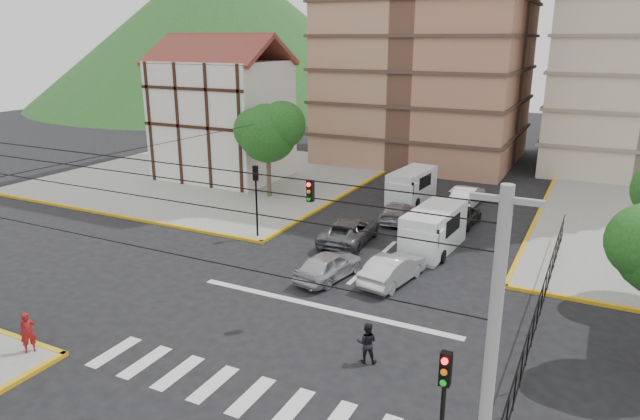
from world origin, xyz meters
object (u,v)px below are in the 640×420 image
Objects in this scene: traffic_light_se at (443,404)px; car_silver_front_left at (329,265)px; van_left_lane at (410,187)px; van_right_lane at (432,232)px; traffic_light_nw at (256,189)px; car_white_front_right at (393,269)px; pedestrian_crosswalk at (367,343)px; pedestrian_sw_corner at (28,333)px.

car_silver_front_left is (-8.99, 12.03, -2.38)m from traffic_light_se.
van_right_lane is at bearing -59.71° from van_left_lane.
car_silver_front_left is (-3.60, -6.12, -0.48)m from van_right_lane.
car_white_front_right is at bearing -14.84° from traffic_light_nw.
van_right_lane is 12.58m from pedestrian_crosswalk.
traffic_light_se is 2.72× the size of pedestrian_crosswalk.
traffic_light_nw is 10.70m from van_right_lane.
traffic_light_se reaches higher than car_white_front_right.
van_right_lane reaches higher than car_white_front_right.
van_right_lane is 1.06× the size of van_left_lane.
traffic_light_nw is at bearing -5.40° from car_white_front_right.
pedestrian_sw_corner is 1.00× the size of pedestrian_crosswalk.
pedestrian_crosswalk is (5.54, -22.13, -0.33)m from van_left_lane.
pedestrian_sw_corner is (-10.74, -17.95, -0.25)m from van_right_lane.
van_left_lane is (-9.82, 27.76, -1.97)m from traffic_light_se.
car_silver_front_left is (0.83, -15.73, -0.40)m from van_left_lane.
traffic_light_se is 22.06m from traffic_light_nw.
van_left_lane is 1.24× the size of car_silver_front_left.
van_right_lane is at bearing -110.88° from car_silver_front_left.
traffic_light_nw is (-15.60, 15.60, 0.00)m from traffic_light_se.
traffic_light_se is 1.00× the size of traffic_light_nw.
pedestrian_crosswalk reaches higher than car_silver_front_left.
van_right_lane is (10.21, 2.55, -1.90)m from traffic_light_nw.
pedestrian_crosswalk is (4.70, -6.40, 0.07)m from car_silver_front_left.
pedestrian_sw_corner is at bearing 179.26° from traffic_light_se.
van_right_lane is at bearing 106.53° from traffic_light_se.
traffic_light_nw is 10.31m from car_white_front_right.
van_left_lane reaches higher than car_white_front_right.
van_right_lane is 20.92m from pedestrian_sw_corner.
traffic_light_se is at bearing -45.00° from traffic_light_nw.
traffic_light_se is at bearing -65.01° from van_left_lane.
traffic_light_nw is 0.77× the size of van_right_lane.
traffic_light_se is 29.51m from van_left_lane.
traffic_light_nw is 13.61m from van_left_lane.
van_left_lane is at bearing 109.48° from traffic_light_se.
traffic_light_se reaches higher than pedestrian_crosswalk.
car_silver_front_left reaches higher than car_white_front_right.
traffic_light_se is 0.99× the size of car_white_front_right.
van_left_lane is at bearing -92.73° from pedestrian_crosswalk.
van_left_lane reaches higher than pedestrian_crosswalk.
van_left_lane reaches higher than car_silver_front_left.
traffic_light_se and traffic_light_nw have the same top height.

